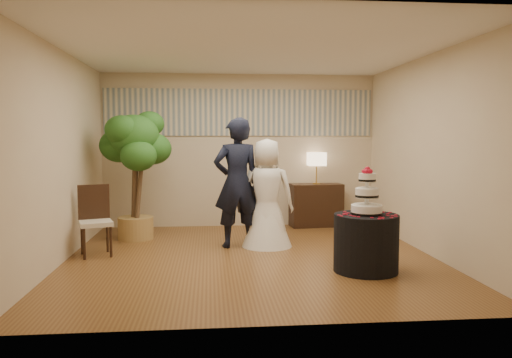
{
  "coord_description": "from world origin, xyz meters",
  "views": [
    {
      "loc": [
        -0.57,
        -6.71,
        1.65
      ],
      "look_at": [
        0.1,
        0.4,
        1.05
      ],
      "focal_mm": 35.0,
      "sensor_mm": 36.0,
      "label": 1
    }
  ],
  "objects": [
    {
      "name": "bride",
      "position": [
        0.29,
        0.7,
        0.81
      ],
      "size": [
        0.92,
        0.9,
        1.63
      ],
      "primitive_type": "imported",
      "rotation": [
        0.0,
        0.0,
        2.95
      ],
      "color": "white",
      "rests_on": "floor"
    },
    {
      "name": "wall_front",
      "position": [
        0.0,
        -2.5,
        1.4
      ],
      "size": [
        5.0,
        0.06,
        2.8
      ],
      "primitive_type": "cube",
      "color": "beige",
      "rests_on": "ground"
    },
    {
      "name": "wall_back",
      "position": [
        0.0,
        2.5,
        1.4
      ],
      "size": [
        5.0,
        0.06,
        2.8
      ],
      "primitive_type": "cube",
      "color": "beige",
      "rests_on": "ground"
    },
    {
      "name": "table_lamp",
      "position": [
        1.4,
        2.3,
        1.08
      ],
      "size": [
        0.31,
        0.31,
        0.58
      ],
      "primitive_type": null,
      "color": "#CEB088",
      "rests_on": "console"
    },
    {
      "name": "cake_table",
      "position": [
        1.34,
        -0.83,
        0.35
      ],
      "size": [
        1.03,
        1.03,
        0.71
      ],
      "primitive_type": "cylinder",
      "rotation": [
        0.0,
        0.0,
        -0.39
      ],
      "color": "black",
      "rests_on": "floor"
    },
    {
      "name": "wedding_cake",
      "position": [
        1.34,
        -0.83,
        1.0
      ],
      "size": [
        0.38,
        0.38,
        0.59
      ],
      "primitive_type": null,
      "color": "white",
      "rests_on": "cake_table"
    },
    {
      "name": "ficus_tree",
      "position": [
        -1.76,
        1.41,
        1.06
      ],
      "size": [
        1.42,
        1.42,
        2.12
      ],
      "primitive_type": null,
      "rotation": [
        0.0,
        0.0,
        -2.44
      ],
      "color": "#285D1D",
      "rests_on": "floor"
    },
    {
      "name": "floor",
      "position": [
        0.0,
        0.0,
        0.0
      ],
      "size": [
        5.0,
        5.0,
        0.0
      ],
      "primitive_type": "cube",
      "color": "brown",
      "rests_on": "ground"
    },
    {
      "name": "wall_right",
      "position": [
        2.5,
        0.0,
        1.4
      ],
      "size": [
        0.06,
        5.0,
        2.8
      ],
      "primitive_type": "cube",
      "color": "beige",
      "rests_on": "ground"
    },
    {
      "name": "ceiling",
      "position": [
        0.0,
        0.0,
        2.8
      ],
      "size": [
        5.0,
        5.0,
        0.0
      ],
      "primitive_type": "cube",
      "color": "white",
      "rests_on": "wall_back"
    },
    {
      "name": "wall_left",
      "position": [
        -2.5,
        0.0,
        1.4
      ],
      "size": [
        0.06,
        5.0,
        2.8
      ],
      "primitive_type": "cube",
      "color": "beige",
      "rests_on": "ground"
    },
    {
      "name": "groom",
      "position": [
        -0.16,
        0.7,
        0.97
      ],
      "size": [
        0.78,
        0.59,
        1.94
      ],
      "primitive_type": "imported",
      "rotation": [
        0.0,
        0.0,
        3.34
      ],
      "color": "black",
      "rests_on": "floor"
    },
    {
      "name": "console",
      "position": [
        1.4,
        2.3,
        0.39
      ],
      "size": [
        0.98,
        0.49,
        0.79
      ],
      "primitive_type": "cube",
      "rotation": [
        0.0,
        0.0,
        0.08
      ],
      "color": "black",
      "rests_on": "floor"
    },
    {
      "name": "mural_border",
      "position": [
        0.0,
        2.48,
        2.1
      ],
      "size": [
        4.9,
        0.02,
        0.85
      ],
      "primitive_type": "cube",
      "color": "#A6A697",
      "rests_on": "wall_back"
    },
    {
      "name": "side_chair",
      "position": [
        -2.15,
        0.31,
        0.49
      ],
      "size": [
        0.58,
        0.59,
        0.98
      ],
      "primitive_type": null,
      "rotation": [
        0.0,
        0.0,
        0.32
      ],
      "color": "black",
      "rests_on": "floor"
    }
  ]
}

